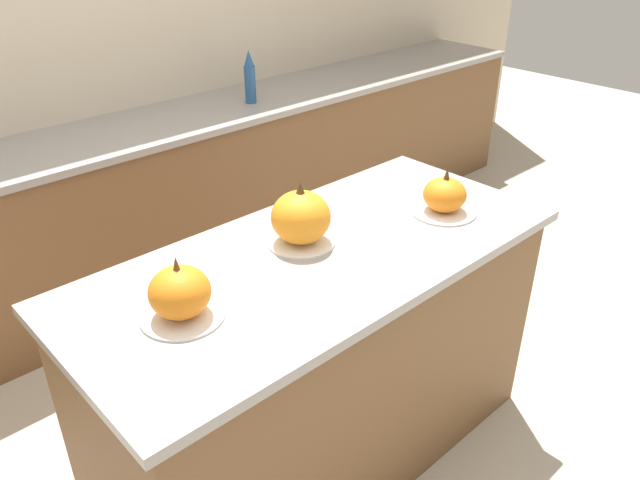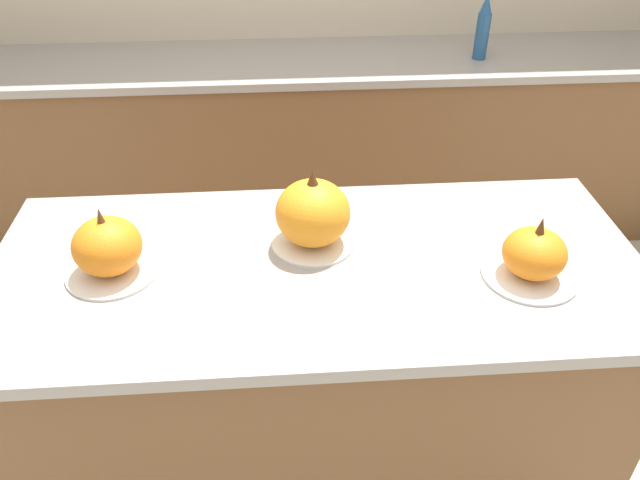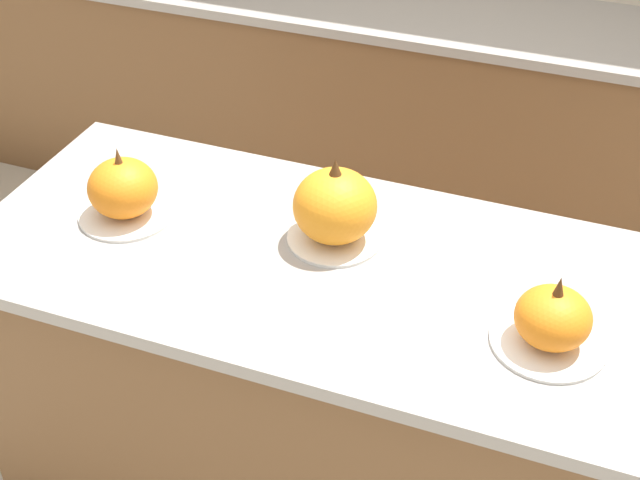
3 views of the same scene
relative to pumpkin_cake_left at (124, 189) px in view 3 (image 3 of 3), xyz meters
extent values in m
cube|color=brown|center=(0.52, 0.00, -0.55)|extent=(1.63, 0.69, 0.88)
cube|color=gray|center=(0.52, 0.00, -0.09)|extent=(1.69, 0.75, 0.03)
cube|color=brown|center=(0.52, 1.53, -0.55)|extent=(6.00, 0.56, 0.88)
cube|color=gray|center=(0.52, 1.53, -0.09)|extent=(6.00, 0.60, 0.03)
cylinder|color=white|center=(0.00, 0.00, -0.07)|extent=(0.23, 0.23, 0.01)
ellipsoid|color=orange|center=(0.00, 0.00, 0.01)|extent=(0.17, 0.17, 0.14)
cone|color=brown|center=(0.00, 0.00, 0.10)|extent=(0.02, 0.02, 0.04)
cylinder|color=white|center=(0.51, 0.08, -0.07)|extent=(0.23, 0.23, 0.01)
ellipsoid|color=orange|center=(0.51, 0.08, 0.02)|extent=(0.20, 0.20, 0.18)
cone|color=#4C2D14|center=(0.51, 0.08, 0.13)|extent=(0.03, 0.03, 0.04)
cylinder|color=white|center=(1.04, -0.10, -0.07)|extent=(0.24, 0.24, 0.01)
ellipsoid|color=orange|center=(1.04, -0.10, 0.00)|extent=(0.16, 0.16, 0.12)
cone|color=#4C2D14|center=(1.04, -0.10, 0.08)|extent=(0.02, 0.02, 0.05)
camera|label=1|loc=(-0.67, -1.28, 0.94)|focal=35.00mm
camera|label=2|loc=(0.43, -1.27, 0.91)|focal=35.00mm
camera|label=3|loc=(1.08, -1.51, 1.19)|focal=50.00mm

